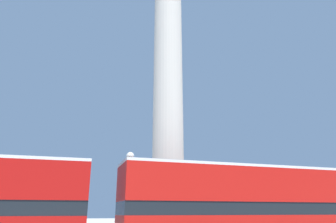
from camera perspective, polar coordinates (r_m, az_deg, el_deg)
monument_column at (r=20.90m, az=0.00°, el=0.43°), size 5.26×5.26×24.42m
bus_b at (r=14.97m, az=12.63°, el=-17.64°), size 10.76×2.82×4.33m
equestrian_statue at (r=27.28m, az=18.08°, el=-18.81°), size 3.85×2.91×6.20m
street_lamp at (r=15.93m, az=-7.54°, el=-16.38°), size 0.39×0.39×5.28m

